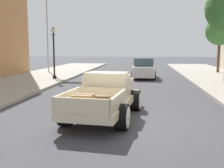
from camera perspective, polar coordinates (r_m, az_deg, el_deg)
ground_plane at (r=9.37m, az=-0.97°, el=-7.63°), size 140.00×140.00×0.00m
hotrod_truck_cream at (r=9.90m, az=-1.18°, el=-2.35°), size 2.55×5.07×1.58m
car_background_white at (r=22.60m, az=6.63°, el=3.18°), size 1.91×4.32×1.65m
street_lamp_far at (r=21.14m, az=-12.02°, el=7.16°), size 0.50×0.32×3.85m
flagpole at (r=27.43m, az=-12.94°, el=14.26°), size 1.74×0.16×9.16m
street_tree_third at (r=28.04m, az=21.53°, el=10.18°), size 2.67×2.67×5.23m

